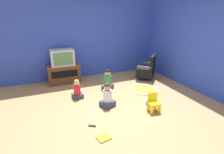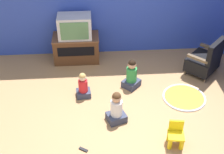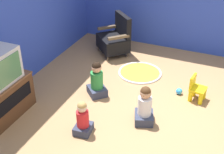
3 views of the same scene
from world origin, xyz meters
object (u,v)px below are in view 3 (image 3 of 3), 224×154
at_px(tv_cabinet, 0,99).
at_px(child_watching_center, 97,81).
at_px(black_armchair, 115,39).
at_px(child_watching_left, 83,119).
at_px(yellow_kid_chair, 197,90).
at_px(toy_ball, 179,91).
at_px(child_watching_right, 145,107).

bearing_deg(tv_cabinet, child_watching_center, -44.52).
height_order(black_armchair, child_watching_left, black_armchair).
bearing_deg(yellow_kid_chair, child_watching_center, 116.00).
height_order(yellow_kid_chair, child_watching_center, child_watching_center).
bearing_deg(child_watching_center, toy_ball, -112.44).
height_order(tv_cabinet, child_watching_right, child_watching_right).
bearing_deg(toy_ball, yellow_kid_chair, -98.78).
bearing_deg(child_watching_center, child_watching_left, 147.87).
xyz_separation_m(child_watching_left, toy_ball, (1.50, -1.03, -0.17)).
bearing_deg(child_watching_left, black_armchair, 6.16).
bearing_deg(yellow_kid_chair, child_watching_right, 153.58).
xyz_separation_m(child_watching_left, child_watching_right, (0.57, -0.71, 0.04)).
bearing_deg(child_watching_center, yellow_kid_chair, -117.85).
bearing_deg(child_watching_right, child_watching_left, 108.82).
bearing_deg(child_watching_center, tv_cabinet, 89.32).
distance_m(child_watching_center, child_watching_right, 1.02).
distance_m(tv_cabinet, yellow_kid_chair, 3.08).
xyz_separation_m(yellow_kid_chair, toy_ball, (0.04, 0.28, -0.12)).
bearing_deg(black_armchair, child_watching_right, -12.33).
bearing_deg(black_armchair, child_watching_center, -33.90).
height_order(child_watching_center, toy_ball, child_watching_center).
xyz_separation_m(tv_cabinet, child_watching_center, (1.09, -1.07, -0.04)).
relative_size(black_armchair, yellow_kid_chair, 1.95).
distance_m(black_armchair, child_watching_right, 2.32).
xyz_separation_m(tv_cabinet, child_watching_left, (0.15, -1.31, -0.08)).
relative_size(tv_cabinet, child_watching_center, 1.62).
bearing_deg(tv_cabinet, child_watching_left, -83.53).
height_order(black_armchair, toy_ball, black_armchair).
distance_m(child_watching_left, toy_ball, 1.83).
height_order(tv_cabinet, child_watching_left, tv_cabinet).
height_order(child_watching_left, child_watching_center, child_watching_center).
bearing_deg(black_armchair, toy_ball, 12.06).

